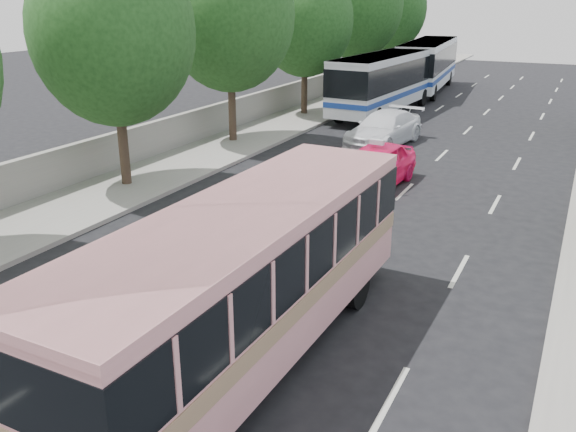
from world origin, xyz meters
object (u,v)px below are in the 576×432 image
Objects in this scene: pink_bus at (247,268)px; tour_coach_front at (387,78)px; tour_coach_rear at (428,61)px; pink_taxi at (375,166)px; white_pickup at (384,129)px.

tour_coach_front is at bearing 103.23° from pink_bus.
pink_taxi is at bearing -85.22° from tour_coach_rear.
white_pickup is at bearing -68.97° from tour_coach_front.
pink_taxi is 25.06m from tour_coach_rear.
pink_bus reaches higher than pink_taxi.
pink_taxi is at bearing -69.95° from tour_coach_front.
pink_taxi is (-1.49, 12.11, -1.17)m from pink_bus.
tour_coach_front is 9.96m from tour_coach_rear.
tour_coach_front is (-2.50, 8.01, 1.34)m from white_pickup.
tour_coach_rear reaches higher than white_pickup.
white_pickup is 8.50m from tour_coach_front.
pink_bus is 0.81× the size of tour_coach_rear.
tour_coach_front is (-5.80, 26.80, 0.14)m from pink_bus.
tour_coach_front reaches higher than white_pickup.
white_pickup is at bearing 108.60° from pink_taxi.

